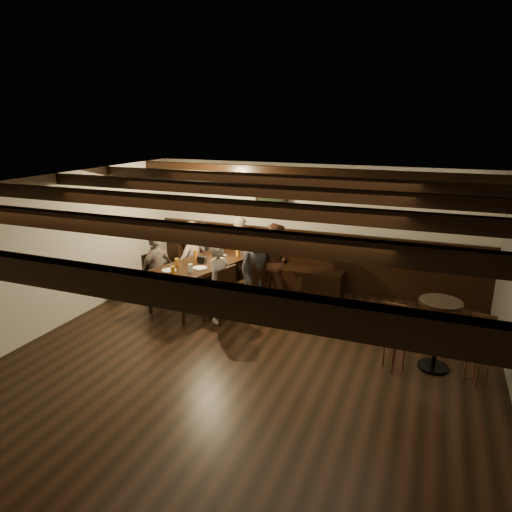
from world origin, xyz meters
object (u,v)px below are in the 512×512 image
at_px(person_left_near, 191,255).
at_px(person_bench_centre, 241,252).
at_px(chair_left_far, 159,287).
at_px(bar_stool_right, 478,356).
at_px(chair_right_far, 219,304).
at_px(person_left_far, 156,269).
at_px(chair_left_near, 193,273).
at_px(bar_stool_left, 394,343).
at_px(person_right_far, 220,283).
at_px(person_right_near, 253,267).
at_px(person_bench_left, 201,251).
at_px(dining_table, 204,265).
at_px(chair_right_near, 252,289).
at_px(high_top_table, 438,325).
at_px(person_bench_right, 274,261).

bearing_deg(person_left_near, person_bench_centre, 128.66).
distance_m(chair_left_far, bar_stool_right, 5.28).
distance_m(chair_right_far, person_left_far, 1.50).
height_order(chair_left_near, bar_stool_left, bar_stool_left).
bearing_deg(person_right_far, bar_stool_left, -86.07).
xyz_separation_m(chair_right_far, person_right_near, (0.25, 0.86, 0.41)).
relative_size(person_bench_left, person_left_far, 0.98).
bearing_deg(bar_stool_left, bar_stool_right, 9.69).
distance_m(chair_left_near, person_left_far, 0.96).
relative_size(person_bench_left, person_bench_centre, 0.85).
bearing_deg(person_bench_centre, dining_table, 90.00).
height_order(person_bench_left, person_left_far, person_left_far).
bearing_deg(person_left_near, chair_right_near, 90.00).
distance_m(chair_left_near, high_top_table, 4.76).
relative_size(person_left_far, bar_stool_right, 1.24).
height_order(high_top_table, bar_stool_left, bar_stool_left).
height_order(person_bench_centre, person_left_near, person_bench_centre).
bearing_deg(chair_left_near, chair_right_near, 90.00).
bearing_deg(person_bench_centre, person_left_near, 38.66).
bearing_deg(chair_right_far, chair_right_near, 0.12).
bearing_deg(chair_left_far, bar_stool_right, 95.32).
distance_m(chair_right_near, person_left_near, 1.52).
bearing_deg(chair_right_far, bar_stool_right, -82.69).
xyz_separation_m(high_top_table, bar_stool_left, (-0.50, -0.21, -0.27)).
distance_m(chair_left_far, person_right_near, 1.77).
relative_size(chair_left_near, person_bench_centre, 0.64).
bearing_deg(high_top_table, person_right_near, 159.04).
distance_m(dining_table, chair_right_near, 0.95).
relative_size(person_right_far, high_top_table, 1.37).
distance_m(dining_table, person_left_far, 0.88).
height_order(chair_right_near, person_right_near, person_right_near).
distance_m(chair_left_far, person_bench_left, 1.40).
height_order(dining_table, person_left_far, person_left_far).
xyz_separation_m(person_left_near, bar_stool_left, (4.02, -1.75, -0.29)).
bearing_deg(chair_right_near, person_bench_right, -22.03).
distance_m(chair_right_far, bar_stool_right, 3.85).
height_order(chair_right_far, bar_stool_left, bar_stool_left).
xyz_separation_m(chair_left_far, high_top_table, (4.71, -0.66, 0.36)).
bearing_deg(person_bench_left, chair_right_far, 140.19).
xyz_separation_m(person_bench_centre, person_bench_right, (0.84, -0.37, 0.01)).
bearing_deg(chair_left_far, person_right_far, 90.00).
height_order(person_bench_right, person_right_near, person_bench_right).
height_order(chair_right_near, high_top_table, high_top_table).
xyz_separation_m(person_right_far, bar_stool_right, (3.79, -0.46, -0.30)).
xyz_separation_m(person_left_near, high_top_table, (4.52, -1.54, -0.02)).
height_order(person_bench_left, bar_stool_left, person_bench_left).
height_order(person_bench_centre, person_bench_right, person_bench_right).
xyz_separation_m(chair_right_far, person_bench_right, (0.51, 1.26, 0.42)).
bearing_deg(chair_left_near, high_top_table, 85.37).
relative_size(chair_right_near, bar_stool_right, 0.87).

